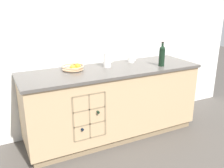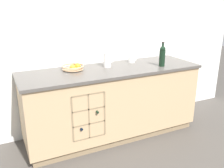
# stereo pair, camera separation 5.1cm
# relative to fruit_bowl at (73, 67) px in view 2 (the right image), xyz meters

# --- Properties ---
(ground_plane) EXTENTS (14.00, 14.00, 0.00)m
(ground_plane) POSITION_rel_fruit_bowl_xyz_m (0.45, -0.15, -0.95)
(ground_plane) COLOR #4C4742
(back_wall) EXTENTS (4.63, 0.06, 2.55)m
(back_wall) POSITION_rel_fruit_bowl_xyz_m (0.45, 0.25, 0.32)
(back_wall) COLOR white
(back_wall) RESTS_ON ground_plane
(kitchen_island) EXTENTS (2.27, 0.72, 0.92)m
(kitchen_island) POSITION_rel_fruit_bowl_xyz_m (0.45, -0.15, -0.49)
(kitchen_island) COLOR #8B7354
(kitchen_island) RESTS_ON ground_plane
(fruit_bowl) EXTENTS (0.28, 0.28, 0.08)m
(fruit_bowl) POSITION_rel_fruit_bowl_xyz_m (0.00, 0.00, 0.00)
(fruit_bowl) COLOR tan
(fruit_bowl) RESTS_ON kitchen_island
(white_pitcher) EXTENTS (0.15, 0.10, 0.19)m
(white_pitcher) POSITION_rel_fruit_bowl_xyz_m (0.43, -0.05, 0.06)
(white_pitcher) COLOR white
(white_pitcher) RESTS_ON kitchen_island
(ceramic_mug) EXTENTS (0.12, 0.09, 0.08)m
(ceramic_mug) POSITION_rel_fruit_bowl_xyz_m (0.84, 0.03, 0.00)
(ceramic_mug) COLOR white
(ceramic_mug) RESTS_ON kitchen_island
(standing_wine_bottle) EXTENTS (0.08, 0.08, 0.31)m
(standing_wine_bottle) POSITION_rel_fruit_bowl_xyz_m (1.09, -0.31, 0.10)
(standing_wine_bottle) COLOR black
(standing_wine_bottle) RESTS_ON kitchen_island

